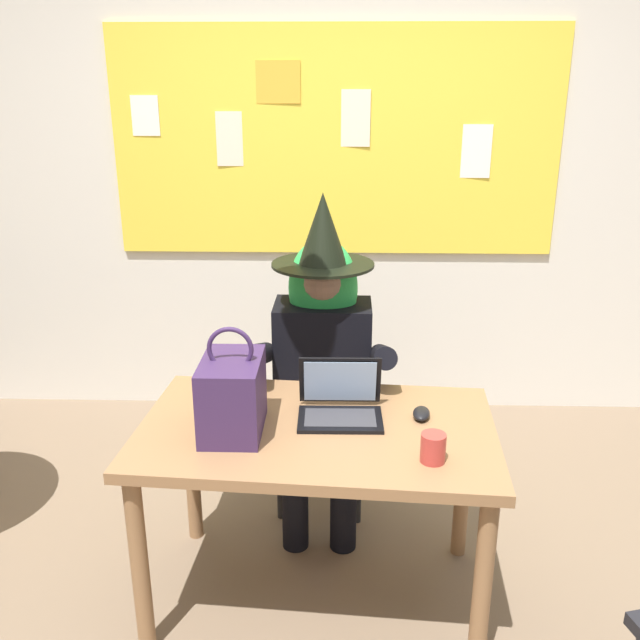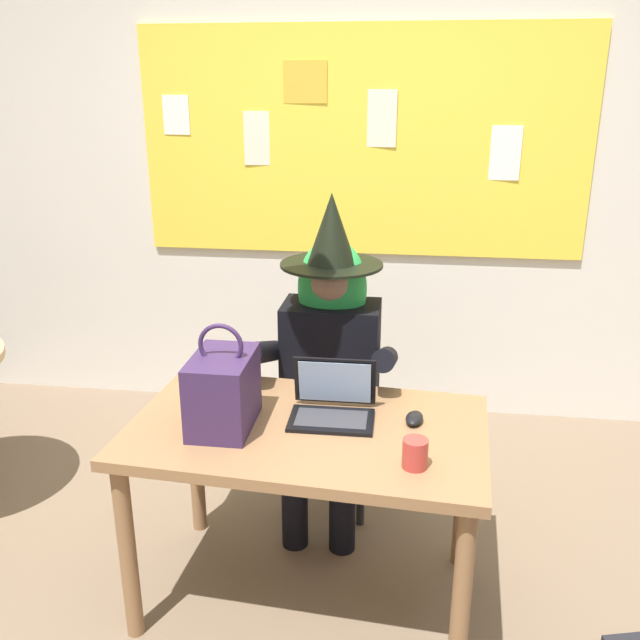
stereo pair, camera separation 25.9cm
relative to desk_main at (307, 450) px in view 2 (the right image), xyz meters
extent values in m
plane|color=#75604C|center=(0.05, -0.10, -0.63)|extent=(24.00, 24.00, 0.00)
cube|color=silver|center=(0.05, 1.71, 0.77)|extent=(5.82, 0.10, 2.79)
cube|color=yellow|center=(0.05, 1.65, 0.92)|extent=(2.40, 0.02, 1.20)
cube|color=white|center=(-0.97, 1.64, 1.06)|extent=(0.15, 0.01, 0.21)
cube|color=gold|center=(-0.26, 1.64, 1.23)|extent=(0.23, 0.01, 0.21)
cube|color=#F4E0C6|center=(0.15, 1.64, 1.05)|extent=(0.16, 0.01, 0.29)
cube|color=#F4E0C6|center=(-0.52, 1.64, 0.94)|extent=(0.14, 0.01, 0.28)
cube|color=white|center=(0.80, 1.64, 0.88)|extent=(0.16, 0.01, 0.28)
cube|color=#8E6642|center=(0.00, 0.00, 0.08)|extent=(1.29, 0.83, 0.04)
cylinder|color=#8E6642|center=(-0.58, -0.27, -0.29)|extent=(0.06, 0.06, 0.68)
cylinder|color=#8E6642|center=(0.54, -0.35, -0.29)|extent=(0.06, 0.06, 0.68)
cylinder|color=#8E6642|center=(-0.54, 0.35, -0.29)|extent=(0.06, 0.06, 0.68)
cylinder|color=#8E6642|center=(0.58, 0.27, -0.29)|extent=(0.06, 0.06, 0.68)
cube|color=#2D3347|center=(0.00, 0.65, -0.21)|extent=(0.45, 0.45, 0.04)
cube|color=#2D3347|center=(0.02, 0.84, 0.03)|extent=(0.38, 0.06, 0.45)
cylinder|color=#262628|center=(0.16, 0.47, -0.43)|extent=(0.04, 0.04, 0.40)
cylinder|color=#262628|center=(-0.18, 0.49, -0.43)|extent=(0.04, 0.04, 0.40)
cylinder|color=#262628|center=(0.18, 0.81, -0.43)|extent=(0.04, 0.04, 0.40)
cylinder|color=#262628|center=(-0.16, 0.83, -0.43)|extent=(0.04, 0.04, 0.40)
cylinder|color=black|center=(0.10, 0.29, -0.41)|extent=(0.11, 0.11, 0.44)
cylinder|color=black|center=(-0.10, 0.29, -0.41)|extent=(0.11, 0.11, 0.44)
cylinder|color=black|center=(0.10, 0.46, -0.16)|extent=(0.15, 0.42, 0.15)
cylinder|color=black|center=(-0.10, 0.46, -0.16)|extent=(0.15, 0.42, 0.15)
cube|color=black|center=(0.00, 0.67, 0.07)|extent=(0.42, 0.26, 0.52)
cylinder|color=black|center=(0.25, 0.44, 0.18)|extent=(0.09, 0.46, 0.24)
cylinder|color=black|center=(-0.25, 0.44, 0.18)|extent=(0.09, 0.46, 0.24)
sphere|color=#A37A60|center=(0.00, 0.67, 0.43)|extent=(0.20, 0.20, 0.20)
ellipsoid|color=green|center=(0.00, 0.70, 0.39)|extent=(0.30, 0.22, 0.44)
cylinder|color=black|center=(0.00, 0.67, 0.50)|extent=(0.44, 0.44, 0.01)
cone|color=black|center=(0.00, 0.67, 0.65)|extent=(0.21, 0.21, 0.30)
cube|color=black|center=(0.08, 0.04, 0.10)|extent=(0.30, 0.20, 0.01)
cube|color=#333338|center=(0.08, 0.04, 0.11)|extent=(0.25, 0.14, 0.00)
cube|color=black|center=(0.08, 0.15, 0.20)|extent=(0.30, 0.05, 0.19)
cube|color=#99B7E0|center=(0.08, 0.14, 0.20)|extent=(0.26, 0.04, 0.17)
ellipsoid|color=black|center=(0.37, 0.07, 0.11)|extent=(0.08, 0.11, 0.03)
cube|color=#38234C|center=(-0.28, -0.04, 0.23)|extent=(0.20, 0.30, 0.26)
torus|color=#38234C|center=(-0.28, -0.04, 0.40)|extent=(0.16, 0.02, 0.16)
cylinder|color=#B23833|center=(0.37, -0.22, 0.14)|extent=(0.08, 0.08, 0.09)
camera|label=1|loc=(0.07, -2.12, 1.23)|focal=38.32mm
camera|label=2|loc=(0.33, -2.10, 1.23)|focal=38.32mm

